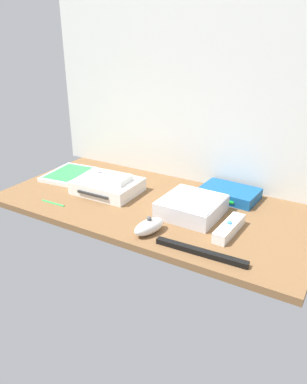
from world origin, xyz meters
TOP-DOWN VIEW (x-y plane):
  - ground_plane at (0.00, 0.00)cm, footprint 100.00×48.00cm
  - back_wall at (0.00, 24.60)cm, footprint 110.00×1.20cm
  - game_console at (-18.03, -0.09)cm, footprint 21.38×16.89cm
  - mini_computer at (13.58, -0.74)cm, footprint 17.35×17.35cm
  - game_case at (-39.80, 4.44)cm, footprint 15.72×20.45cm
  - network_router at (19.25, 16.29)cm, footprint 18.67×13.14cm
  - remote_wand at (27.17, -5.72)cm, footprint 4.18×14.93cm
  - remote_nunchuk at (8.48, -16.71)cm, footprint 6.93×10.82cm
  - remote_classic_pad at (-17.56, -0.13)cm, footprint 14.80×8.75cm
  - sensor_bar at (24.82, -19.25)cm, footprint 24.04×2.52cm
  - stylus_pen at (-27.54, -16.18)cm, footprint 9.01×0.91cm

SIDE VIEW (x-z plane):
  - ground_plane at x=0.00cm, z-range -2.00..0.00cm
  - stylus_pen at x=-27.54cm, z-range 0.00..0.70cm
  - sensor_bar at x=24.82cm, z-range 0.00..1.40cm
  - game_case at x=-39.80cm, z-range -0.02..1.54cm
  - remote_wand at x=27.17cm, z-range -0.19..3.21cm
  - network_router at x=19.25cm, z-range 0.00..3.40cm
  - remote_nunchuk at x=8.48cm, z-range -0.51..4.59cm
  - game_console at x=-18.03cm, z-range 0.00..4.40cm
  - mini_computer at x=13.58cm, z-range -0.01..5.29cm
  - remote_classic_pad at x=-17.56cm, z-range 4.21..6.61cm
  - back_wall at x=0.00cm, z-range 0.00..64.00cm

